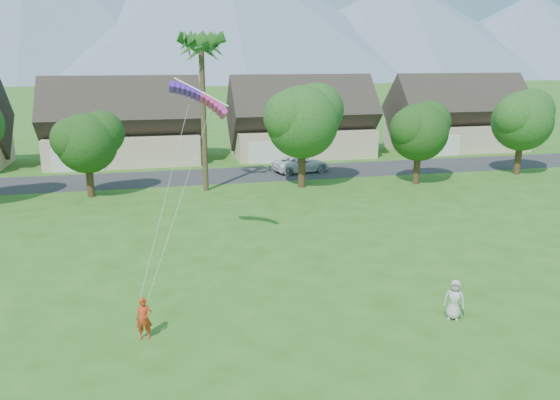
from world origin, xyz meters
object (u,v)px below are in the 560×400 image
object	(u,v)px
parked_car	(301,164)
parafoil_kite	(200,96)
kite_flyer	(144,318)
watcher	(454,299)

from	to	relation	value
parked_car	parafoil_kite	world-z (taller)	parafoil_kite
kite_flyer	parked_car	xyz separation A→B (m)	(14.22, 29.46, -0.09)
kite_flyer	parafoil_kite	xyz separation A→B (m)	(3.23, 9.31, 7.80)
watcher	parked_car	bearing A→B (deg)	119.57
watcher	parafoil_kite	xyz separation A→B (m)	(-9.35, 10.45, 7.79)
parafoil_kite	watcher	bearing A→B (deg)	-36.82
parked_car	parafoil_kite	size ratio (longest dim) A/B	1.62
kite_flyer	parafoil_kite	bearing A→B (deg)	74.90
kite_flyer	watcher	bearing A→B (deg)	-1.17
watcher	parked_car	distance (m)	30.65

